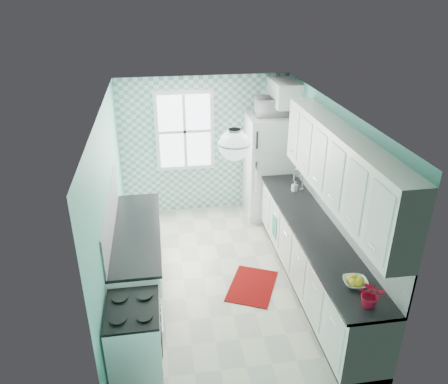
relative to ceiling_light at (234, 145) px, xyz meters
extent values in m
cube|color=beige|center=(0.00, 0.80, -2.33)|extent=(3.00, 4.40, 0.02)
cube|color=white|center=(0.00, 0.80, 0.19)|extent=(3.00, 4.40, 0.02)
cube|color=#5FB5A3|center=(0.00, 3.01, -1.07)|extent=(3.00, 0.02, 2.50)
cube|color=#5FB5A3|center=(0.00, -1.41, -1.07)|extent=(3.00, 0.02, 2.50)
cube|color=#5FB5A3|center=(-1.51, 0.80, -1.07)|extent=(0.02, 4.40, 2.50)
cube|color=#5FB5A3|center=(1.51, 0.80, -1.07)|extent=(0.02, 4.40, 2.50)
cube|color=#67A9A2|center=(0.00, 2.99, -1.07)|extent=(3.00, 0.01, 2.50)
cube|color=white|center=(-0.35, 2.96, -0.77)|extent=(1.04, 0.05, 1.44)
cube|color=white|center=(-0.35, 2.95, -0.77)|extent=(0.90, 0.02, 1.30)
cube|color=white|center=(1.49, 0.40, -1.13)|extent=(0.02, 3.60, 0.51)
cube|color=white|center=(-1.49, 0.73, -1.13)|extent=(0.02, 2.15, 0.51)
cube|color=white|center=(1.33, 0.20, -0.42)|extent=(0.33, 3.20, 0.90)
cube|color=white|center=(1.30, 2.63, -0.07)|extent=(0.40, 0.74, 0.40)
cylinder|color=silver|center=(0.00, 0.00, 0.16)|extent=(0.14, 0.14, 0.04)
cylinder|color=silver|center=(0.00, 0.00, 0.09)|extent=(0.02, 0.02, 0.12)
sphere|color=white|center=(0.00, 0.00, 0.00)|extent=(0.34, 0.34, 0.34)
cube|color=white|center=(1.20, 0.40, -1.87)|extent=(0.60, 3.60, 0.90)
cube|color=black|center=(1.19, 0.40, -1.40)|extent=(0.63, 3.60, 0.04)
cube|color=white|center=(-1.20, 0.73, -1.87)|extent=(0.60, 2.15, 0.90)
cube|color=black|center=(-1.19, 0.73, -1.40)|extent=(0.63, 2.15, 0.04)
cube|color=white|center=(1.11, 2.60, -1.39)|extent=(0.81, 0.77, 1.87)
cube|color=silver|center=(1.11, 2.22, -0.96)|extent=(0.80, 0.01, 0.02)
cube|color=silver|center=(0.77, 2.20, -0.73)|extent=(0.03, 0.03, 0.30)
cube|color=silver|center=(0.77, 2.20, -1.39)|extent=(0.03, 0.03, 0.54)
cube|color=silver|center=(-1.20, -0.75, -1.89)|extent=(0.56, 0.70, 0.83)
cube|color=black|center=(-1.20, -0.75, -1.48)|extent=(0.56, 0.70, 0.03)
cube|color=black|center=(-0.92, -0.75, -1.84)|extent=(0.01, 0.46, 0.28)
cube|color=silver|center=(1.20, 1.52, -1.40)|extent=(0.43, 0.37, 0.12)
cylinder|color=silver|center=(1.36, 1.52, -1.20)|extent=(0.02, 0.02, 0.30)
torus|color=silver|center=(1.30, 1.52, -1.01)|extent=(0.16, 0.02, 0.16)
cube|color=maroon|center=(0.37, 0.49, -2.32)|extent=(0.90, 1.03, 0.01)
cube|color=#62AD9C|center=(0.89, 1.29, -1.84)|extent=(0.11, 0.23, 0.36)
imported|color=white|center=(1.20, -0.84, -1.35)|extent=(0.30, 0.30, 0.07)
imported|color=red|center=(1.20, -1.18, -1.24)|extent=(0.33, 0.31, 0.29)
imported|color=#97B4BE|center=(1.25, 1.55, -1.30)|extent=(0.09, 0.10, 0.17)
imported|color=silver|center=(1.11, 2.60, -0.30)|extent=(0.58, 0.41, 0.31)
camera|label=1|loc=(-0.80, -4.40, 1.60)|focal=35.00mm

